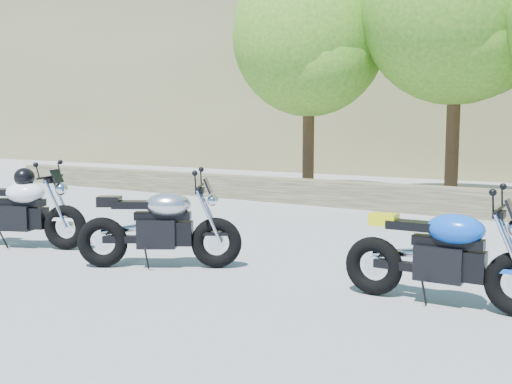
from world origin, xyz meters
TOP-DOWN VIEW (x-y plane):
  - ground at (0.00, 0.00)m, footprint 90.00×90.00m
  - stone_wall at (0.00, 5.50)m, footprint 22.00×0.55m
  - tree_decid_left at (-2.39, 7.14)m, footprint 3.67×3.67m
  - tree_decid_mid at (0.91, 7.54)m, footprint 4.08×4.08m
  - silver_bike at (-0.17, -0.35)m, footprint 1.62×1.12m
  - white_bike at (-2.45, -0.60)m, footprint 1.78×0.92m
  - blue_bike at (2.84, 0.02)m, footprint 1.78×0.56m

SIDE VIEW (x-z plane):
  - ground at x=0.00m, z-range 0.00..0.00m
  - stone_wall at x=0.00m, z-range 0.00..0.50m
  - blue_bike at x=2.84m, z-range -0.01..0.88m
  - silver_bike at x=-0.17m, z-range -0.01..0.91m
  - white_bike at x=-2.45m, z-range -0.01..1.04m
  - tree_decid_left at x=-2.39m, z-range 0.83..6.44m
  - tree_decid_mid at x=0.91m, z-range 0.92..7.16m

